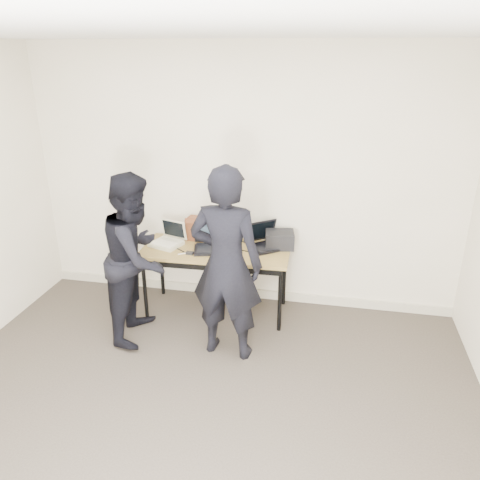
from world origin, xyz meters
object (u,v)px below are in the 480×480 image
(laptop_beige, at_px, (168,240))
(person_observer, at_px, (137,257))
(leather_satchel, at_px, (204,229))
(equipment_box, at_px, (280,240))
(laptop_center, at_px, (211,243))
(person_typist, at_px, (226,265))
(laptop_right, at_px, (265,241))
(desk, at_px, (216,255))

(laptop_beige, height_order, person_observer, person_observer)
(leather_satchel, xyz_separation_m, equipment_box, (0.81, -0.04, -0.04))
(laptop_beige, height_order, laptop_center, laptop_center)
(person_typist, bearing_deg, laptop_right, -98.77)
(laptop_center, bearing_deg, laptop_beige, 163.42)
(laptop_beige, distance_m, person_typist, 1.06)
(desk, relative_size, laptop_right, 3.18)
(laptop_right, height_order, equipment_box, laptop_right)
(laptop_right, height_order, leather_satchel, same)
(desk, xyz_separation_m, person_observer, (-0.63, -0.52, 0.15))
(laptop_center, distance_m, person_observer, 0.79)
(laptop_beige, xyz_separation_m, person_observer, (-0.11, -0.55, 0.04))
(laptop_beige, relative_size, leather_satchel, 1.00)
(laptop_beige, xyz_separation_m, laptop_right, (0.99, 0.14, 0.01))
(desk, distance_m, laptop_right, 0.52)
(desk, bearing_deg, laptop_center, 158.48)
(equipment_box, height_order, person_observer, person_observer)
(equipment_box, xyz_separation_m, person_observer, (-1.26, -0.71, 0.00))
(leather_satchel, bearing_deg, person_observer, -115.43)
(laptop_right, xyz_separation_m, person_observer, (-1.11, -0.69, 0.03))
(laptop_beige, height_order, equipment_box, laptop_beige)
(laptop_center, distance_m, person_typist, 0.76)
(desk, relative_size, person_observer, 0.94)
(laptop_right, bearing_deg, person_observer, 173.87)
(person_typist, relative_size, person_observer, 1.10)
(desk, xyz_separation_m, laptop_center, (-0.05, 0.02, 0.12))
(person_observer, bearing_deg, laptop_beige, -14.50)
(laptop_center, xyz_separation_m, equipment_box, (0.67, 0.18, 0.02))
(laptop_right, distance_m, equipment_box, 0.15)
(desk, height_order, person_observer, person_observer)
(laptop_center, bearing_deg, leather_satchel, 107.80)
(desk, height_order, person_typist, person_typist)
(laptop_center, distance_m, laptop_right, 0.55)
(equipment_box, bearing_deg, laptop_right, -172.94)
(laptop_center, relative_size, person_typist, 0.24)
(leather_satchel, height_order, person_typist, person_typist)
(laptop_center, xyz_separation_m, laptop_right, (0.52, 0.16, -0.00))
(leather_satchel, height_order, person_observer, person_observer)
(laptop_right, xyz_separation_m, leather_satchel, (-0.66, 0.05, 0.07))
(desk, relative_size, equipment_box, 5.31)
(laptop_center, height_order, laptop_right, laptop_center)
(equipment_box, bearing_deg, laptop_beige, -171.97)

